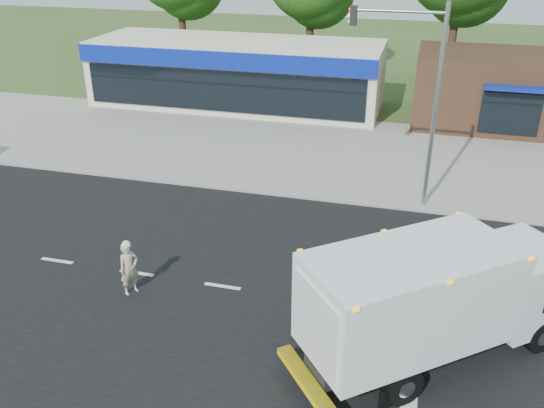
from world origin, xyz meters
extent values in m
plane|color=#385123|center=(0.00, 0.00, 0.00)|extent=(120.00, 120.00, 0.00)
cube|color=black|center=(0.00, 0.00, 0.00)|extent=(60.00, 14.00, 0.02)
cube|color=gray|center=(0.00, 8.20, 0.06)|extent=(60.00, 2.40, 0.12)
cube|color=gray|center=(0.00, 14.00, 0.01)|extent=(60.00, 9.00, 0.02)
cube|color=silver|center=(-9.00, 0.00, 0.02)|extent=(1.20, 0.15, 0.01)
cube|color=silver|center=(-6.00, 0.00, 0.02)|extent=(1.20, 0.15, 0.01)
cube|color=silver|center=(-3.00, 0.00, 0.02)|extent=(1.20, 0.15, 0.01)
cube|color=silver|center=(0.00, 0.00, 0.02)|extent=(1.20, 0.15, 0.01)
cube|color=silver|center=(3.00, 0.00, 0.02)|extent=(1.20, 0.15, 0.01)
cube|color=silver|center=(6.00, 0.00, 0.02)|extent=(1.20, 0.15, 0.01)
cube|color=silver|center=(3.00, -3.00, 0.02)|extent=(0.40, 7.00, 0.01)
cube|color=black|center=(2.73, -2.26, 0.73)|extent=(4.68, 4.09, 0.36)
cube|color=silver|center=(5.58, 0.07, 1.61)|extent=(3.02, 3.04, 2.18)
cube|color=white|center=(2.73, -2.26, 2.18)|extent=(5.59, 5.21, 2.44)
cube|color=silver|center=(0.70, -3.91, 2.13)|extent=(1.36, 1.65, 1.97)
cube|color=yellow|center=(0.56, -4.03, 0.57)|extent=(1.86, 2.16, 0.19)
cube|color=orange|center=(2.73, -2.26, 3.37)|extent=(5.46, 5.11, 0.08)
cylinder|color=black|center=(5.00, 0.87, 0.50)|extent=(0.97, 0.87, 1.00)
cylinder|color=black|center=(6.24, -0.66, 0.50)|extent=(0.97, 0.87, 1.00)
cylinder|color=black|center=(1.51, -1.92, 0.50)|extent=(0.97, 0.87, 1.00)
cylinder|color=black|center=(2.82, -3.52, 0.50)|extent=(0.97, 0.87, 1.00)
imported|color=tan|center=(-5.64, -1.02, 0.87)|extent=(0.69, 0.76, 1.73)
sphere|color=white|center=(-5.64, -1.02, 1.70)|extent=(0.28, 0.28, 0.28)
cube|color=beige|center=(-9.00, 20.00, 2.00)|extent=(18.00, 6.00, 4.00)
cube|color=#0A2097|center=(-9.00, 16.95, 3.40)|extent=(18.00, 0.30, 1.00)
cube|color=black|center=(-9.00, 16.95, 1.60)|extent=(17.00, 0.12, 2.40)
cube|color=#382316|center=(7.00, 20.00, 2.00)|extent=(10.00, 6.00, 4.00)
cube|color=#0A2097|center=(7.00, 16.90, 2.90)|extent=(3.00, 1.20, 0.20)
cube|color=black|center=(7.00, 16.95, 1.50)|extent=(3.00, 0.12, 2.20)
cylinder|color=gray|center=(3.00, 7.60, 4.00)|extent=(0.18, 0.18, 8.00)
cylinder|color=gray|center=(1.30, 7.60, 7.60)|extent=(3.40, 0.12, 0.12)
cube|color=black|center=(-0.30, 7.60, 7.40)|extent=(0.25, 0.25, 0.70)
cylinder|color=#332114|center=(-16.00, 28.00, 3.67)|extent=(0.56, 0.56, 7.35)
cylinder|color=#332114|center=(-6.00, 28.00, 3.43)|extent=(0.56, 0.56, 6.86)
cylinder|color=#332114|center=(4.00, 28.00, 3.92)|extent=(0.56, 0.56, 7.84)
camera|label=1|loc=(2.49, -14.41, 10.37)|focal=38.00mm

